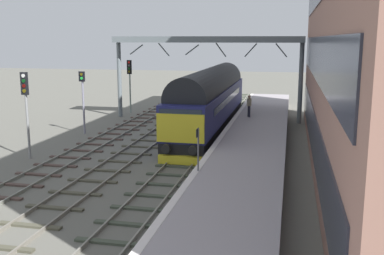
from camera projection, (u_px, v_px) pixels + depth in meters
ground_plane at (193, 150)px, 28.18m from camera, size 140.00×140.00×0.00m
track_main at (193, 149)px, 28.17m from camera, size 2.50×60.00×0.15m
track_adjacent_west at (141, 147)px, 28.88m from camera, size 2.50×60.00×0.15m
track_adjacent_far_west at (95, 144)px, 29.53m from camera, size 2.50×60.00×0.15m
station_platform at (252, 145)px, 27.34m from camera, size 4.00×44.00×1.01m
diesel_locomotive at (210, 98)px, 33.32m from camera, size 2.74×18.91×4.68m
signal_post_near at (26, 103)px, 25.57m from camera, size 0.44×0.22×4.96m
signal_post_mid at (83, 95)px, 32.54m from camera, size 0.44×0.22×4.51m
signal_post_far at (130, 79)px, 41.84m from camera, size 0.44×0.22×4.87m
platform_number_sign at (198, 143)px, 19.97m from camera, size 0.10×0.44×1.91m
waiting_passenger at (249, 104)px, 34.00m from camera, size 0.46×0.46×1.64m
overhead_footbridge at (206, 44)px, 37.61m from camera, size 15.83×2.00×6.97m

